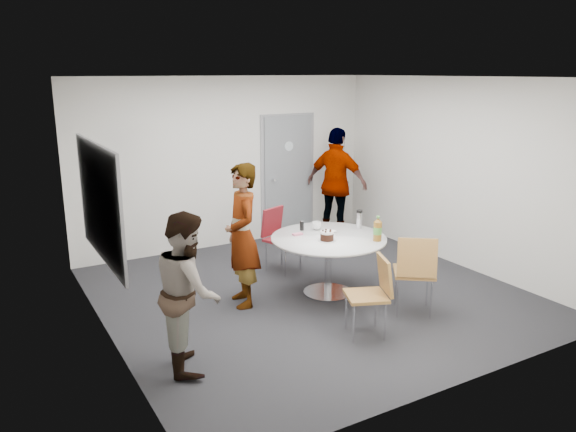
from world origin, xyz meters
TOP-DOWN VIEW (x-y plane):
  - floor at (0.00, 0.00)m, footprint 5.00×5.00m
  - ceiling at (0.00, 0.00)m, footprint 5.00×5.00m
  - wall_back at (0.00, 2.50)m, footprint 5.00×0.00m
  - wall_left at (-2.50, 0.00)m, footprint 0.00×5.00m
  - wall_right at (2.50, 0.00)m, footprint 0.00×5.00m
  - wall_front at (0.00, -2.50)m, footprint 5.00×0.00m
  - door at (1.10, 2.48)m, footprint 1.02×0.17m
  - whiteboard at (-2.46, 0.20)m, footprint 0.04×1.90m
  - table at (0.24, -0.11)m, footprint 1.45×1.45m
  - chair_near_left at (-0.01, -1.30)m, footprint 0.57×0.55m
  - chair_near_right at (0.70, -1.15)m, footprint 0.66×0.67m
  - chair_far at (0.10, 1.00)m, footprint 0.56×0.59m
  - person_main at (-0.87, 0.15)m, footprint 0.52×0.70m
  - person_left at (-1.95, -0.94)m, footprint 0.74×0.86m
  - person_right at (1.72, 1.92)m, footprint 0.91×1.19m

SIDE VIEW (x-z plane):
  - floor at x=0.00m, z-range 0.00..0.00m
  - chair_near_left at x=-0.01m, z-range 0.10..0.97m
  - chair_far at x=0.10m, z-range 0.10..1.00m
  - chair_near_right at x=0.70m, z-range 0.11..1.08m
  - table at x=0.24m, z-range 0.12..1.19m
  - person_left at x=-1.95m, z-range 0.00..1.53m
  - person_main at x=-0.87m, z-range 0.00..1.74m
  - person_right at x=1.72m, z-range 0.00..1.87m
  - door at x=1.10m, z-range -0.03..2.09m
  - wall_back at x=0.00m, z-range -1.15..3.85m
  - wall_left at x=-2.50m, z-range -1.15..3.85m
  - wall_right at x=2.50m, z-range -1.15..3.85m
  - wall_front at x=0.00m, z-range -1.15..3.85m
  - whiteboard at x=-2.46m, z-range 0.82..2.08m
  - ceiling at x=0.00m, z-range 2.70..2.70m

